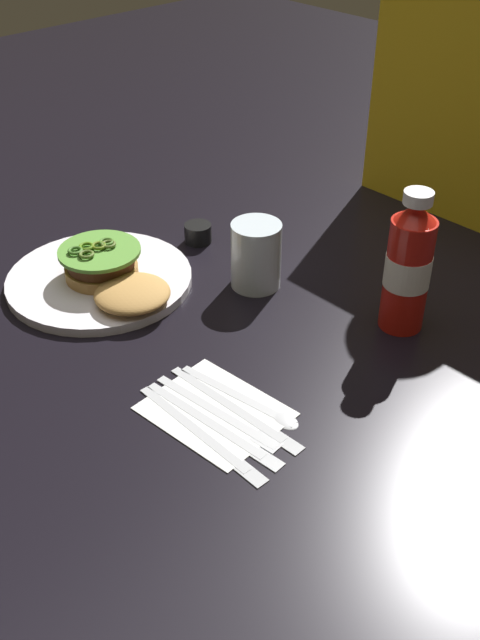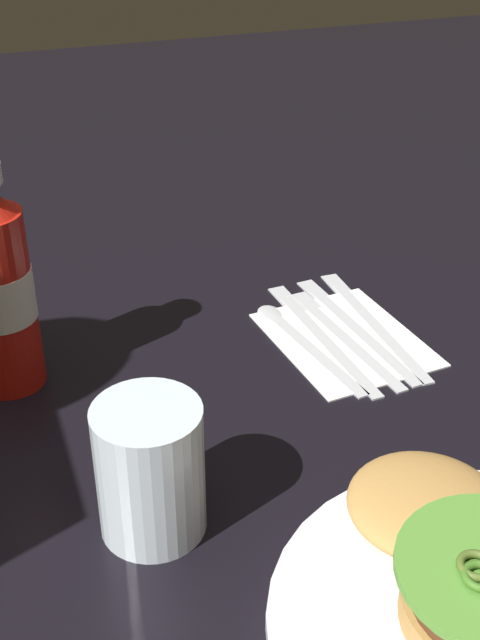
% 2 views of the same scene
% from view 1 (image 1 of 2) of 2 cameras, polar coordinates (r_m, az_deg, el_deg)
% --- Properties ---
extents(ground_plane, '(3.00, 3.00, 0.00)m').
position_cam_1_polar(ground_plane, '(1.13, -3.70, 1.98)').
color(ground_plane, black).
extents(dinner_plate, '(0.28, 0.28, 0.01)m').
position_cam_1_polar(dinner_plate, '(1.17, -10.55, 3.02)').
color(dinner_plate, white).
rests_on(dinner_plate, ground_plane).
extents(burger_sandwich, '(0.20, 0.12, 0.05)m').
position_cam_1_polar(burger_sandwich, '(1.13, -9.65, 3.49)').
color(burger_sandwich, '#B98745').
rests_on(burger_sandwich, dinner_plate).
extents(ketchup_bottle, '(0.06, 0.06, 0.20)m').
position_cam_1_polar(ketchup_bottle, '(1.03, 12.57, 3.93)').
color(ketchup_bottle, red).
rests_on(ketchup_bottle, ground_plane).
extents(water_glass, '(0.08, 0.08, 0.10)m').
position_cam_1_polar(water_glass, '(1.12, 1.21, 4.91)').
color(water_glass, silver).
rests_on(water_glass, ground_plane).
extents(condiment_cup, '(0.05, 0.05, 0.03)m').
position_cam_1_polar(condiment_cup, '(1.26, -3.19, 6.56)').
color(condiment_cup, black).
rests_on(condiment_cup, ground_plane).
extents(napkin, '(0.17, 0.14, 0.00)m').
position_cam_1_polar(napkin, '(0.92, -1.89, -6.86)').
color(napkin, white).
rests_on(napkin, ground_plane).
extents(butter_knife, '(0.22, 0.02, 0.00)m').
position_cam_1_polar(butter_knife, '(0.88, -2.49, -8.82)').
color(butter_knife, silver).
rests_on(butter_knife, napkin).
extents(table_knife, '(0.21, 0.03, 0.00)m').
position_cam_1_polar(table_knife, '(0.89, -1.50, -8.09)').
color(table_knife, silver).
rests_on(table_knife, napkin).
extents(fork_utensil, '(0.19, 0.04, 0.00)m').
position_cam_1_polar(fork_utensil, '(0.91, -0.99, -7.23)').
color(fork_utensil, silver).
rests_on(fork_utensil, napkin).
extents(steak_knife, '(0.21, 0.03, 0.00)m').
position_cam_1_polar(steak_knife, '(0.91, 0.14, -6.88)').
color(steak_knife, silver).
rests_on(steak_knife, napkin).
extents(spoon_utensil, '(0.18, 0.04, 0.00)m').
position_cam_1_polar(spoon_utensil, '(0.92, 1.14, -6.23)').
color(spoon_utensil, silver).
rests_on(spoon_utensil, napkin).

